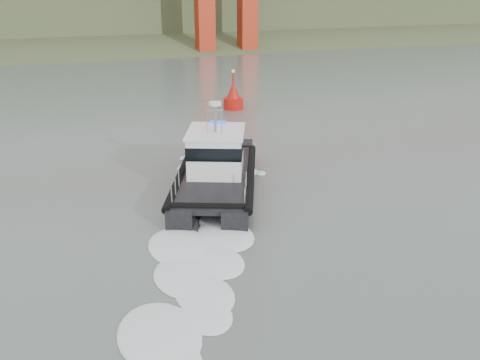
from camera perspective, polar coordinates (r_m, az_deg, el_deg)
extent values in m
plane|color=#50605B|center=(24.39, 5.96, -10.03)|extent=(400.00, 400.00, 0.00)
cube|color=#40512E|center=(111.85, -15.41, 13.52)|extent=(500.00, 44.72, 16.25)
cube|color=#40512E|center=(139.23, -16.79, 17.13)|extent=(500.00, 70.00, 18.00)
cube|color=black|center=(33.43, -5.08, -0.39)|extent=(5.80, 11.53, 1.30)
cube|color=black|center=(33.19, -0.07, -0.47)|extent=(5.80, 11.53, 1.30)
cube|color=black|center=(32.59, -2.68, 0.08)|extent=(7.89, 11.14, 0.27)
cube|color=white|center=(33.16, -2.56, 2.96)|extent=(4.47, 4.83, 2.49)
cube|color=black|center=(33.03, -2.57, 3.70)|extent=(4.56, 4.91, 0.81)
cube|color=white|center=(32.78, -2.60, 5.17)|extent=(4.76, 5.11, 0.17)
cylinder|color=gray|center=(32.25, -2.67, 6.54)|extent=(0.17, 0.17, 1.95)
cylinder|color=white|center=(32.04, -2.70, 8.13)|extent=(0.76, 0.76, 0.19)
cylinder|color=#B4120C|center=(54.98, -0.72, 8.05)|extent=(2.02, 2.02, 1.35)
cone|color=#B4120C|center=(54.70, -0.73, 9.43)|extent=(1.57, 1.57, 2.02)
cylinder|color=#B4120C|center=(54.46, -0.73, 10.82)|extent=(0.18, 0.18, 1.12)
sphere|color=#E5D87F|center=(54.35, -0.74, 11.52)|extent=(0.34, 0.34, 0.34)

